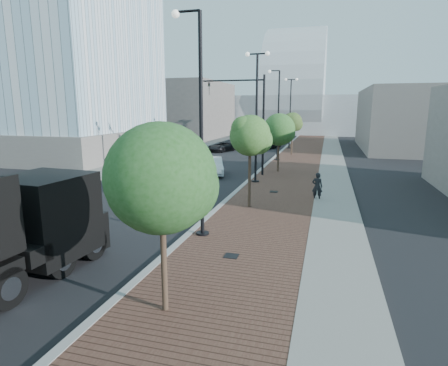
# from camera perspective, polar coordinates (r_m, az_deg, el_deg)

# --- Properties ---
(sidewalk) EXTENTS (7.00, 140.00, 0.12)m
(sidewalk) POSITION_cam_1_polar(r_m,az_deg,el_deg) (44.68, 12.92, 4.29)
(sidewalk) COLOR #4C2D23
(sidewalk) RESTS_ON ground
(concrete_strip) EXTENTS (2.40, 140.00, 0.13)m
(concrete_strip) POSITION_cam_1_polar(r_m,az_deg,el_deg) (44.64, 16.39, 4.11)
(concrete_strip) COLOR slate
(concrete_strip) RESTS_ON ground
(curb) EXTENTS (0.30, 140.00, 0.14)m
(curb) POSITION_cam_1_polar(r_m,az_deg,el_deg) (44.98, 8.46, 4.52)
(curb) COLOR gray
(curb) RESTS_ON ground
(west_sidewalk) EXTENTS (4.00, 140.00, 0.12)m
(west_sidewalk) POSITION_cam_1_polar(r_m,az_deg,el_deg) (48.35, -7.07, 5.02)
(west_sidewalk) COLOR slate
(west_sidewalk) RESTS_ON ground
(white_sedan) EXTENTS (2.98, 4.65, 1.45)m
(white_sedan) POSITION_cam_1_polar(r_m,az_deg,el_deg) (30.70, -1.77, 2.65)
(white_sedan) COLOR white
(white_sedan) RESTS_ON ground
(dark_car_mid) EXTENTS (3.23, 4.78, 1.22)m
(dark_car_mid) POSITION_cam_1_polar(r_m,az_deg,el_deg) (47.42, -0.38, 5.65)
(dark_car_mid) COLOR black
(dark_car_mid) RESTS_ON ground
(dark_car_far) EXTENTS (3.34, 4.64, 1.25)m
(dark_car_far) POSITION_cam_1_polar(r_m,az_deg,el_deg) (51.14, 7.06, 6.01)
(dark_car_far) COLOR black
(dark_car_far) RESTS_ON ground
(pedestrian) EXTENTS (0.63, 0.42, 1.70)m
(pedestrian) POSITION_cam_1_polar(r_m,az_deg,el_deg) (22.69, 14.22, -0.55)
(pedestrian) COLOR black
(pedestrian) RESTS_ON ground
(streetlight_1) EXTENTS (1.44, 0.56, 9.21)m
(streetlight_1) POSITION_cam_1_polar(r_m,az_deg,el_deg) (15.23, -3.92, 7.31)
(streetlight_1) COLOR black
(streetlight_1) RESTS_ON ground
(streetlight_2) EXTENTS (1.72, 0.56, 9.28)m
(streetlight_2) POSITION_cam_1_polar(r_m,az_deg,el_deg) (26.78, 5.03, 10.12)
(streetlight_2) COLOR black
(streetlight_2) RESTS_ON ground
(streetlight_3) EXTENTS (1.44, 0.56, 9.21)m
(streetlight_3) POSITION_cam_1_polar(r_m,az_deg,el_deg) (38.66, 8.21, 9.75)
(streetlight_3) COLOR black
(streetlight_3) RESTS_ON ground
(streetlight_4) EXTENTS (1.72, 0.56, 9.28)m
(streetlight_4) POSITION_cam_1_polar(r_m,az_deg,el_deg) (50.56, 10.19, 10.62)
(streetlight_4) COLOR black
(streetlight_4) RESTS_ON ground
(traffic_mast) EXTENTS (5.09, 0.20, 8.00)m
(traffic_mast) POSITION_cam_1_polar(r_m,az_deg,el_deg) (29.90, 4.40, 10.58)
(traffic_mast) COLOR black
(traffic_mast) RESTS_ON ground
(tree_0) EXTENTS (2.84, 2.84, 5.14)m
(tree_0) POSITION_cam_1_polar(r_m,az_deg,el_deg) (9.37, -9.39, 0.67)
(tree_0) COLOR #382619
(tree_0) RESTS_ON ground
(tree_1) EXTENTS (2.26, 2.19, 5.11)m
(tree_1) POSITION_cam_1_polar(r_m,az_deg,el_deg) (19.78, 4.20, 7.28)
(tree_1) COLOR #382619
(tree_1) RESTS_ON ground
(tree_2) EXTENTS (2.71, 2.71, 5.03)m
(tree_2) POSITION_cam_1_polar(r_m,az_deg,el_deg) (31.63, 8.59, 8.14)
(tree_2) COLOR #382619
(tree_2) RESTS_ON ground
(tree_3) EXTENTS (2.28, 2.21, 4.98)m
(tree_3) POSITION_cam_1_polar(r_m,az_deg,el_deg) (43.54, 10.61, 9.22)
(tree_3) COLOR #382619
(tree_3) RESTS_ON ground
(tower_podium) EXTENTS (19.00, 19.00, 3.00)m
(tower_podium) POSITION_cam_1_polar(r_m,az_deg,el_deg) (46.99, -23.54, 5.74)
(tower_podium) COLOR slate
(tower_podium) RESTS_ON ground
(convention_center) EXTENTS (50.00, 30.00, 50.00)m
(convention_center) POSITION_cam_1_polar(r_m,az_deg,el_deg) (89.63, 11.04, 11.66)
(convention_center) COLOR #ADB4B8
(convention_center) RESTS_ON ground
(commercial_block_nw) EXTENTS (14.00, 20.00, 10.00)m
(commercial_block_nw) POSITION_cam_1_polar(r_m,az_deg,el_deg) (69.21, -6.14, 11.07)
(commercial_block_nw) COLOR #5E5854
(commercial_block_nw) RESTS_ON ground
(commercial_block_ne) EXTENTS (12.00, 22.00, 8.00)m
(commercial_block_ne) POSITION_cam_1_polar(r_m,az_deg,el_deg) (55.32, 26.86, 8.79)
(commercial_block_ne) COLOR slate
(commercial_block_ne) RESTS_ON ground
(utility_cover_1) EXTENTS (0.50, 0.50, 0.02)m
(utility_cover_1) POSITION_cam_1_polar(r_m,az_deg,el_deg) (13.78, 1.14, -11.20)
(utility_cover_1) COLOR black
(utility_cover_1) RESTS_ON sidewalk
(utility_cover_2) EXTENTS (0.50, 0.50, 0.02)m
(utility_cover_2) POSITION_cam_1_polar(r_m,az_deg,el_deg) (24.12, 7.72, -1.34)
(utility_cover_2) COLOR black
(utility_cover_2) RESTS_ON sidewalk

